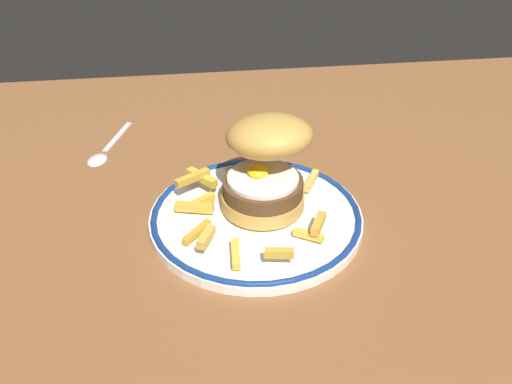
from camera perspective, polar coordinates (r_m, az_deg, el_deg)
name	(u,v)px	position (r cm, az deg, el deg)	size (l,w,h in cm)	color
ground_plane	(245,230)	(78.00, -1.04, -3.53)	(116.17, 90.59, 4.00)	brown
dinner_plate	(256,218)	(75.34, 0.00, -2.37)	(25.91, 25.91, 1.60)	white
burger	(266,161)	(73.91, 0.96, 2.91)	(11.97, 13.08, 11.98)	gold
fries_pile	(237,203)	(74.97, -1.79, -1.02)	(19.07, 22.85, 2.65)	#E6B950
spoon	(102,153)	(91.90, -14.02, 3.51)	(6.28, 13.05, 0.90)	silver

